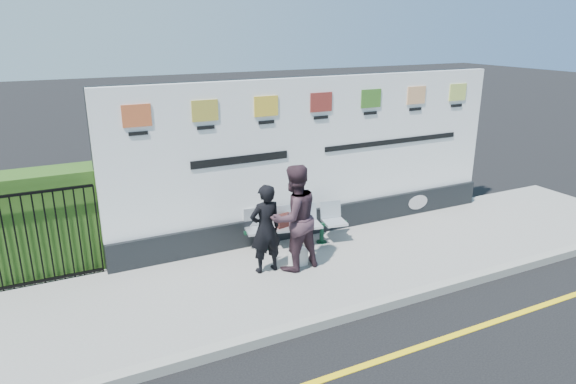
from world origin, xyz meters
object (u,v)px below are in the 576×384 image
object	(u,v)px
bench	(297,235)
woman_right	(294,218)
billboard	(318,167)
woman_left	(266,229)

from	to	relation	value
bench	woman_right	bearing A→B (deg)	-109.61
bench	woman_right	world-z (taller)	woman_right
billboard	woman_right	size ratio (longest dim) A/B	4.48
woman_left	woman_right	world-z (taller)	woman_right
billboard	woman_left	size ratio (longest dim) A/B	5.34
billboard	woman_left	xyz separation A→B (m)	(-1.62, -1.16, -0.55)
woman_left	bench	bearing A→B (deg)	-146.49
billboard	woman_right	world-z (taller)	billboard
bench	woman_left	xyz separation A→B (m)	(-0.93, -0.69, 0.55)
billboard	bench	distance (m)	1.38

